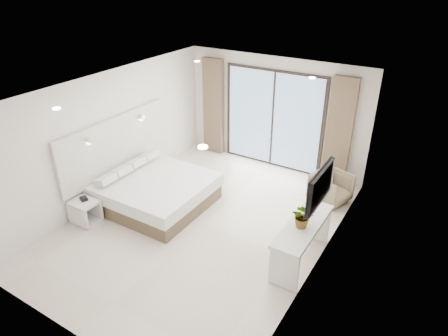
{
  "coord_description": "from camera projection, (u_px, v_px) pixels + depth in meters",
  "views": [
    {
      "loc": [
        3.73,
        -5.29,
        4.62
      ],
      "look_at": [
        0.24,
        0.4,
        1.13
      ],
      "focal_mm": 32.0,
      "sensor_mm": 36.0,
      "label": 1
    }
  ],
  "objects": [
    {
      "name": "ground",
      "position": [
        203.0,
        224.0,
        7.87
      ],
      "size": [
        6.2,
        6.2,
        0.0
      ],
      "primitive_type": "plane",
      "color": "beige",
      "rests_on": "ground"
    },
    {
      "name": "room_shell",
      "position": [
        214.0,
        135.0,
        7.8
      ],
      "size": [
        4.62,
        6.22,
        2.72
      ],
      "color": "silver",
      "rests_on": "ground"
    },
    {
      "name": "bed",
      "position": [
        156.0,
        191.0,
        8.37
      ],
      "size": [
        2.11,
        2.01,
        0.73
      ],
      "color": "brown",
      "rests_on": "ground"
    },
    {
      "name": "nightstand",
      "position": [
        85.0,
        212.0,
        7.81
      ],
      "size": [
        0.52,
        0.43,
        0.47
      ],
      "rotation": [
        0.0,
        0.0,
        0.01
      ],
      "color": "silver",
      "rests_on": "ground"
    },
    {
      "name": "phone",
      "position": [
        84.0,
        199.0,
        7.75
      ],
      "size": [
        0.2,
        0.18,
        0.05
      ],
      "primitive_type": "cube",
      "rotation": [
        0.0,
        0.0,
        -0.41
      ],
      "color": "black",
      "rests_on": "nightstand"
    },
    {
      "name": "console_desk",
      "position": [
        302.0,
        234.0,
        6.64
      ],
      "size": [
        0.5,
        1.62,
        0.77
      ],
      "color": "silver",
      "rests_on": "ground"
    },
    {
      "name": "plant",
      "position": [
        303.0,
        218.0,
        6.42
      ],
      "size": [
        0.5,
        0.52,
        0.32
      ],
      "primitive_type": "imported",
      "rotation": [
        0.0,
        0.0,
        0.4
      ],
      "color": "#33662D",
      "rests_on": "console_desk"
    },
    {
      "name": "armchair",
      "position": [
        331.0,
        186.0,
        8.44
      ],
      "size": [
        0.85,
        0.88,
        0.73
      ],
      "primitive_type": "imported",
      "rotation": [
        0.0,
        0.0,
        1.26
      ],
      "color": "#8F7D5D",
      "rests_on": "ground"
    }
  ]
}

